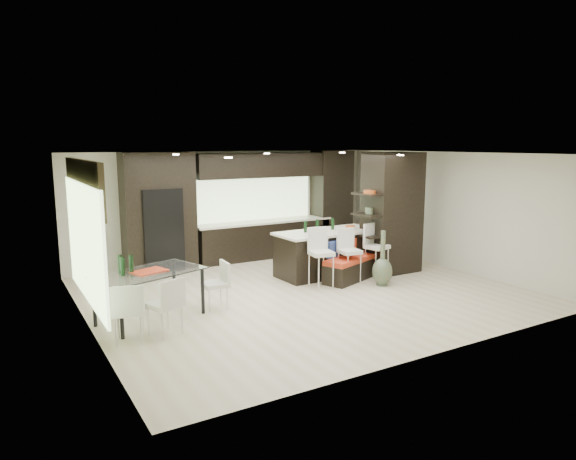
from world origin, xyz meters
TOP-DOWN VIEW (x-y plane):
  - ground at (0.00, 0.00)m, footprint 8.00×8.00m
  - back_wall at (0.00, 3.50)m, footprint 8.00×0.02m
  - left_wall at (-4.00, 0.00)m, footprint 0.02×7.00m
  - right_wall at (4.00, 0.00)m, footprint 0.02×7.00m
  - ceiling at (0.00, 0.00)m, footprint 8.00×7.00m
  - window_left at (-3.96, 0.20)m, footprint 0.04×3.20m
  - window_back at (0.60, 3.46)m, footprint 3.40×0.04m
  - stone_accent at (-3.93, 0.20)m, footprint 0.08×3.00m
  - ceiling_spots at (0.00, 0.25)m, footprint 4.00×3.00m
  - back_cabinetry at (0.50, 3.17)m, footprint 6.80×0.68m
  - refrigerator at (-1.90, 3.12)m, footprint 0.90×0.68m
  - partition_column at (2.60, 0.40)m, footprint 1.20×0.80m
  - kitchen_island at (1.19, 0.90)m, footprint 2.39×1.10m
  - stool_left at (0.47, 0.08)m, footprint 0.51×0.51m
  - stool_mid at (1.19, 0.09)m, footprint 0.45×0.45m
  - stool_right at (1.92, 0.08)m, footprint 0.50×0.50m
  - bench at (1.29, 0.22)m, footprint 1.41×0.94m
  - floor_vase at (1.65, -0.42)m, footprint 0.48×0.48m
  - dining_table at (-3.05, -0.09)m, footprint 1.92×1.45m
  - chair_near at (-3.05, -0.88)m, footprint 0.58×0.58m
  - chair_far at (-3.58, -0.88)m, footprint 0.57×0.57m
  - chair_end at (-1.90, -0.09)m, footprint 0.44×0.44m

SIDE VIEW (x-z plane):
  - ground at x=0.00m, z-range 0.00..0.00m
  - bench at x=1.29m, z-range 0.00..0.51m
  - chair_end at x=-1.90m, z-range 0.00..0.77m
  - dining_table at x=-3.05m, z-range 0.00..0.82m
  - chair_far at x=-3.58m, z-range 0.00..0.84m
  - chair_near at x=-3.05m, z-range 0.00..0.84m
  - stool_mid at x=1.19m, z-range 0.00..0.92m
  - stool_right at x=1.92m, z-range 0.00..0.96m
  - kitchen_island at x=1.19m, z-range 0.00..0.98m
  - stool_left at x=0.47m, z-range 0.00..0.98m
  - floor_vase at x=1.65m, z-range 0.00..1.14m
  - refrigerator at x=-1.90m, z-range 0.00..1.90m
  - back_wall at x=0.00m, z-range 0.00..2.70m
  - left_wall at x=-4.00m, z-range 0.00..2.70m
  - right_wall at x=4.00m, z-range 0.00..2.70m
  - window_left at x=-3.96m, z-range 0.40..2.30m
  - back_cabinetry at x=0.50m, z-range 0.00..2.70m
  - partition_column at x=2.60m, z-range 0.00..2.70m
  - window_back at x=0.60m, z-range 0.95..2.15m
  - stone_accent at x=-3.93m, z-range 1.85..2.65m
  - ceiling_spots at x=0.00m, z-range 2.67..2.69m
  - ceiling at x=0.00m, z-range 2.69..2.71m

